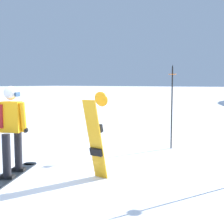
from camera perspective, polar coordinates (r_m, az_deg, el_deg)
name	(u,v)px	position (r m, az deg, el deg)	size (l,w,h in m)	color
ground_plane	(30,178)	(5.86, -15.44, -12.18)	(300.00, 300.00, 0.00)	white
snowboarder_main	(10,128)	(5.93, -18.98, -2.96)	(0.98, 1.67, 1.71)	black
spare_snowboard	(96,136)	(5.40, -3.05, -4.55)	(0.28, 0.42, 1.62)	orange
piste_marker_far	(172,101)	(8.10, 11.46, 2.01)	(0.20, 0.20, 2.27)	black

